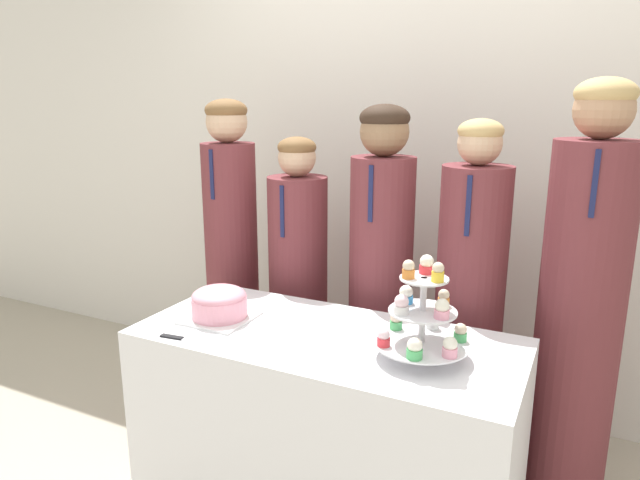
# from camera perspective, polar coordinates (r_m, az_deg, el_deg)

# --- Properties ---
(wall_back) EXTENTS (9.00, 0.06, 2.70)m
(wall_back) POSITION_cam_1_polar(r_m,az_deg,el_deg) (2.88, 10.66, 9.85)
(wall_back) COLOR silver
(wall_back) RESTS_ON ground_plane
(table) EXTENTS (1.32, 0.59, 0.76)m
(table) POSITION_cam_1_polar(r_m,az_deg,el_deg) (2.15, 0.55, -18.83)
(table) COLOR white
(table) RESTS_ON ground_plane
(round_cake) EXTENTS (0.23, 0.23, 0.12)m
(round_cake) POSITION_cam_1_polar(r_m,az_deg,el_deg) (2.12, -10.04, -6.22)
(round_cake) COLOR white
(round_cake) RESTS_ON table
(cake_knife) EXTENTS (0.28, 0.05, 0.01)m
(cake_knife) POSITION_cam_1_polar(r_m,az_deg,el_deg) (1.99, -13.39, -9.65)
(cake_knife) COLOR silver
(cake_knife) RESTS_ON table
(cupcake_stand) EXTENTS (0.30, 0.30, 0.32)m
(cupcake_stand) POSITION_cam_1_polar(r_m,az_deg,el_deg) (1.78, 10.21, -7.52)
(cupcake_stand) COLOR silver
(cupcake_stand) RESTS_ON table
(student_0) EXTENTS (0.25, 0.25, 1.55)m
(student_0) POSITION_cam_1_polar(r_m,az_deg,el_deg) (2.76, -8.78, -2.68)
(student_0) COLOR brown
(student_0) RESTS_ON ground_plane
(student_1) EXTENTS (0.26, 0.27, 1.39)m
(student_1) POSITION_cam_1_polar(r_m,az_deg,el_deg) (2.61, -2.18, -5.81)
(student_1) COLOR brown
(student_1) RESTS_ON ground_plane
(student_2) EXTENTS (0.26, 0.27, 1.53)m
(student_2) POSITION_cam_1_polar(r_m,az_deg,el_deg) (2.43, 6.06, -5.26)
(student_2) COLOR brown
(student_2) RESTS_ON ground_plane
(student_3) EXTENTS (0.27, 0.27, 1.48)m
(student_3) POSITION_cam_1_polar(r_m,az_deg,el_deg) (2.35, 14.60, -7.47)
(student_3) COLOR brown
(student_3) RESTS_ON ground_plane
(student_4) EXTENTS (0.30, 0.30, 1.62)m
(student_4) POSITION_cam_1_polar(r_m,az_deg,el_deg) (2.29, 24.52, -6.99)
(student_4) COLOR brown
(student_4) RESTS_ON ground_plane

